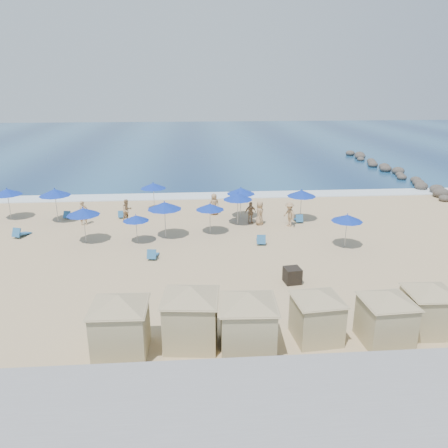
{
  "coord_description": "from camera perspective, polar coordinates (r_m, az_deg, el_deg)",
  "views": [
    {
      "loc": [
        0.14,
        -25.29,
        10.63
      ],
      "look_at": [
        2.3,
        3.0,
        1.27
      ],
      "focal_mm": 35.0,
      "sensor_mm": 36.0,
      "label": 1
    }
  ],
  "objects": [
    {
      "name": "ground",
      "position": [
        27.43,
        -4.32,
        -4.59
      ],
      "size": [
        160.0,
        160.0,
        0.0
      ],
      "primitive_type": "plane",
      "color": "tan",
      "rests_on": "ground"
    },
    {
      "name": "ocean",
      "position": [
        80.99,
        -4.51,
        10.69
      ],
      "size": [
        160.0,
        80.0,
        0.06
      ],
      "primitive_type": "cube",
      "color": "navy",
      "rests_on": "ground"
    },
    {
      "name": "surf_line",
      "position": [
        42.14,
        -4.42,
        3.66
      ],
      "size": [
        160.0,
        2.5,
        0.08
      ],
      "primitive_type": "cube",
      "color": "white",
      "rests_on": "ground"
    },
    {
      "name": "seawall",
      "position": [
        15.45,
        -4.14,
        -22.03
      ],
      "size": [
        160.0,
        6.1,
        1.22
      ],
      "color": "gray",
      "rests_on": "ground"
    },
    {
      "name": "rock_jetty",
      "position": [
        56.52,
        20.84,
        6.61
      ],
      "size": [
        2.56,
        26.66,
        0.96
      ],
      "color": "#322D2A",
      "rests_on": "ground"
    },
    {
      "name": "trash_bin",
      "position": [
        24.44,
        8.91,
        -6.64
      ],
      "size": [
        0.97,
        0.97,
        0.86
      ],
      "primitive_type": "cube",
      "rotation": [
        0.0,
        0.0,
        0.14
      ],
      "color": "black",
      "rests_on": "ground"
    },
    {
      "name": "cabana_0",
      "position": [
        18.3,
        -13.46,
        -11.68
      ],
      "size": [
        4.59,
        4.59,
        2.88
      ],
      "color": "tan",
      "rests_on": "ground"
    },
    {
      "name": "cabana_1",
      "position": [
        18.44,
        -4.38,
        -10.82
      ],
      "size": [
        4.66,
        4.66,
        2.94
      ],
      "color": "tan",
      "rests_on": "ground"
    },
    {
      "name": "cabana_2",
      "position": [
        17.96,
        3.13,
        -11.66
      ],
      "size": [
        4.68,
        4.68,
        2.94
      ],
      "color": "tan",
      "rests_on": "ground"
    },
    {
      "name": "cabana_3",
      "position": [
        19.21,
        12.1,
        -10.67
      ],
      "size": [
        4.07,
        4.07,
        2.57
      ],
      "color": "tan",
      "rests_on": "ground"
    },
    {
      "name": "cabana_4",
      "position": [
        19.76,
        20.49,
        -10.49
      ],
      "size": [
        4.19,
        4.19,
        2.63
      ],
      "color": "tan",
      "rests_on": "ground"
    },
    {
      "name": "cabana_5",
      "position": [
        21.26,
        25.26,
        -9.09
      ],
      "size": [
        4.15,
        4.15,
        2.6
      ],
      "color": "tan",
      "rests_on": "ground"
    },
    {
      "name": "umbrella_0",
      "position": [
        38.59,
        -26.48,
        3.79
      ],
      "size": [
        2.28,
        2.28,
        2.59
      ],
      "color": "#A5A8AD",
      "rests_on": "ground"
    },
    {
      "name": "umbrella_1",
      "position": [
        36.29,
        -21.24,
        3.87
      ],
      "size": [
        2.41,
        2.41,
        2.75
      ],
      "color": "#A5A8AD",
      "rests_on": "ground"
    },
    {
      "name": "umbrella_2",
      "position": [
        30.89,
        -17.94,
        1.55
      ],
      "size": [
        2.25,
        2.25,
        2.56
      ],
      "color": "#A5A8AD",
      "rests_on": "ground"
    },
    {
      "name": "umbrella_3",
      "position": [
        37.51,
        -9.22,
        4.96
      ],
      "size": [
        2.18,
        2.18,
        2.48
      ],
      "color": "#A5A8AD",
      "rests_on": "ground"
    },
    {
      "name": "umbrella_4",
      "position": [
        30.09,
        -11.44,
        0.77
      ],
      "size": [
        1.79,
        1.79,
        2.04
      ],
      "color": "#A5A8AD",
      "rests_on": "ground"
    },
    {
      "name": "umbrella_5",
      "position": [
        30.57,
        -7.78,
        2.39
      ],
      "size": [
        2.39,
        2.39,
        2.72
      ],
      "color": "#A5A8AD",
      "rests_on": "ground"
    },
    {
      "name": "umbrella_6",
      "position": [
        33.23,
        1.82,
        3.61
      ],
      "size": [
        2.26,
        2.26,
        2.57
      ],
      "color": "#A5A8AD",
      "rests_on": "ground"
    },
    {
      "name": "umbrella_7",
      "position": [
        31.24,
        -1.85,
        2.27
      ],
      "size": [
        2.05,
        2.05,
        2.34
      ],
      "color": "#A5A8AD",
      "rests_on": "ground"
    },
    {
      "name": "umbrella_8",
      "position": [
        34.9,
        2.22,
        4.35
      ],
      "size": [
        2.27,
        2.27,
        2.59
      ],
      "color": "#A5A8AD",
      "rests_on": "ground"
    },
    {
      "name": "umbrella_9",
      "position": [
        34.68,
        10.11,
        3.98
      ],
      "size": [
        2.27,
        2.27,
        2.58
      ],
      "color": "#A5A8AD",
      "rests_on": "ground"
    },
    {
      "name": "umbrella_10",
      "position": [
        29.71,
        15.79,
        0.77
      ],
      "size": [
        2.08,
        2.08,
        2.36
      ],
      "color": "#A5A8AD",
      "rests_on": "ground"
    },
    {
      "name": "beach_chair_0",
      "position": [
        34.32,
        -25.06,
        -1.09
      ],
      "size": [
        1.07,
        1.53,
        0.77
      ],
      "color": "#275F92",
      "rests_on": "ground"
    },
    {
      "name": "beach_chair_1",
      "position": [
        37.47,
        -19.6,
        1.08
      ],
      "size": [
        0.78,
        1.33,
        0.69
      ],
      "color": "#275F92",
      "rests_on": "ground"
    },
    {
      "name": "beach_chair_2",
      "position": [
        36.46,
        -13.22,
        1.18
      ],
      "size": [
        0.63,
        1.21,
        0.64
      ],
      "color": "#275F92",
      "rests_on": "ground"
    },
    {
      "name": "beach_chair_3",
      "position": [
        27.76,
        -9.3,
        -3.96
      ],
      "size": [
        0.71,
        1.32,
        0.7
      ],
      "color": "#275F92",
      "rests_on": "ground"
    },
    {
      "name": "beach_chair_4",
      "position": [
        29.93,
        4.86,
        -2.09
      ],
      "size": [
        0.75,
        1.39,
        0.73
      ],
      "color": "#275F92",
      "rests_on": "ground"
    },
    {
      "name": "beach_chair_5",
      "position": [
        34.85,
        9.67,
        0.65
      ],
      "size": [
        0.57,
        1.26,
        0.69
      ],
      "color": "#275F92",
      "rests_on": "ground"
    },
    {
      "name": "beachgoer_0",
      "position": [
        35.2,
        -17.89,
        1.38
      ],
      "size": [
        0.81,
        0.68,
        1.88
      ],
      "primitive_type": "imported",
      "rotation": [
        0.0,
        0.0,
        0.4
      ],
      "color": "#A5825C",
      "rests_on": "ground"
    },
    {
      "name": "beachgoer_1",
      "position": [
        35.19,
        -12.54,
        1.76
      ],
      "size": [
        1.09,
        1.08,
        1.78
      ],
      "primitive_type": "imported",
      "rotation": [
        0.0,
        0.0,
        0.75
      ],
      "color": "#A5825C",
      "rests_on": "ground"
    },
    {
      "name": "beachgoer_2",
      "position": [
        33.99,
        3.46,
        1.51
      ],
      "size": [
        1.08,
        0.74,
        1.7
      ],
      "primitive_type": "imported",
      "rotation": [
        0.0,
        0.0,
        0.36
      ],
      "color": "#A5825C",
      "rests_on": "ground"
    },
    {
      "name": "beachgoer_3",
      "position": [
        33.53,
        8.51,
        1.27
      ],
      "size": [
        1.12,
        1.4,
        1.89
      ],
      "primitive_type": "imported",
      "rotation": [
        0.0,
        0.0,
        5.11
      ],
      "color": "#A5825C",
      "rests_on": "ground"
    },
    {
      "name": "beachgoer_4",
      "position": [
        36.1,
        -1.3,
        2.62
      ],
      "size": [
        1.02,
        0.84,
        1.79
      ],
      "primitive_type": "imported",
      "rotation": [
        0.0,
        0.0,
        3.51
      ],
      "color": "#A5825C",
      "rests_on": "ground"
    },
    {
      "name": "beachgoer_5",
      "position": [
        33.63,
        4.68,
        1.44
      ],
      "size": [
        0.83,
        1.04,
        1.86
      ],
      "primitive_type": "imported",
      "rotation": [
        0.0,
        0.0,
        1.28
      ],
      "color": "#A5825C",
      "rests_on": "ground"
    }
  ]
}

